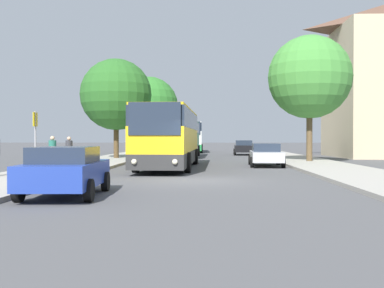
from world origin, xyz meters
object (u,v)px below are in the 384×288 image
bus_middle (182,138)px  bus_stop_sign (35,135)px  parked_car_right_near (266,154)px  tree_right_near (310,77)px  bus_front (170,137)px  parked_car_right_far (244,147)px  pedestrian_waiting_near (52,153)px  parked_car_left_curb (66,170)px  pedestrian_walking_back (69,152)px  tree_left_near (116,95)px  tree_left_far (149,106)px  bus_rear (190,137)px

bus_middle → bus_stop_sign: 21.15m
parked_car_right_near → tree_right_near: (3.35, 3.33, 5.07)m
bus_front → parked_car_right_far: (5.75, 19.95, -0.99)m
bus_stop_sign → tree_right_near: bearing=39.6°
pedestrian_waiting_near → parked_car_left_curb: bearing=112.4°
bus_middle → parked_car_left_curb: 26.59m
pedestrian_walking_back → bus_middle: bearing=60.6°
tree_left_near → tree_right_near: (14.04, -4.30, 0.70)m
pedestrian_waiting_near → tree_right_near: (14.36, 9.13, 4.82)m
parked_car_left_curb → pedestrian_walking_back: bearing=104.0°
parked_car_left_curb → tree_left_far: (-2.51, 36.61, 4.47)m
bus_front → bus_middle: (-0.10, 14.02, -0.03)m
bus_front → parked_car_right_near: bearing=19.8°
bus_front → bus_stop_sign: bearing=-127.0°
parked_car_right_near → pedestrian_waiting_near: 12.44m
bus_middle → parked_car_right_far: (5.85, 5.93, -0.96)m
bus_rear → bus_stop_sign: bearing=-99.8°
bus_rear → pedestrian_walking_back: size_ratio=7.06×
bus_front → pedestrian_waiting_near: size_ratio=7.28×
bus_middle → pedestrian_waiting_near: bus_middle is taller
tree_right_near → bus_rear: bearing=110.6°
parked_car_right_far → bus_stop_sign: 28.64m
parked_car_right_far → pedestrian_walking_back: size_ratio=2.64×
bus_middle → tree_right_near: 13.31m
pedestrian_walking_back → pedestrian_waiting_near: bearing=-103.8°
parked_car_left_curb → pedestrian_walking_back: size_ratio=2.50×
tree_left_far → bus_stop_sign: bearing=-91.4°
parked_car_left_curb → tree_left_near: tree_left_near is taller
parked_car_right_far → pedestrian_waiting_near: 26.31m
bus_middle → tree_left_near: tree_left_near is taller
pedestrian_waiting_near → tree_right_near: tree_right_near is taller
parked_car_right_near → tree_right_near: tree_right_near is taller
bus_stop_sign → parked_car_left_curb: bearing=-61.6°
bus_middle → bus_rear: 15.14m
parked_car_right_near → pedestrian_walking_back: bearing=20.9°
tree_left_near → bus_front: bearing=-62.2°
bus_rear → parked_car_right_far: bus_rear is taller
bus_middle → pedestrian_waiting_near: size_ratio=6.32×
parked_car_right_near → tree_left_far: bearing=-62.6°
tree_left_far → tree_right_near: tree_right_near is taller
bus_front → bus_middle: bearing=91.8°
bus_front → tree_left_far: tree_left_far is taller
bus_stop_sign → tree_right_near: size_ratio=0.32×
bus_front → tree_left_far: size_ratio=1.44×
pedestrian_waiting_near → tree_left_near: 14.05m
bus_middle → parked_car_right_far: bearing=46.9°
bus_middle → tree_right_near: (9.12, -8.81, 4.07)m
tree_left_near → tree_left_far: (0.59, 14.61, 0.14)m
parked_car_right_near → pedestrian_waiting_near: size_ratio=2.88×
parked_car_right_near → pedestrian_walking_back: 11.46m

